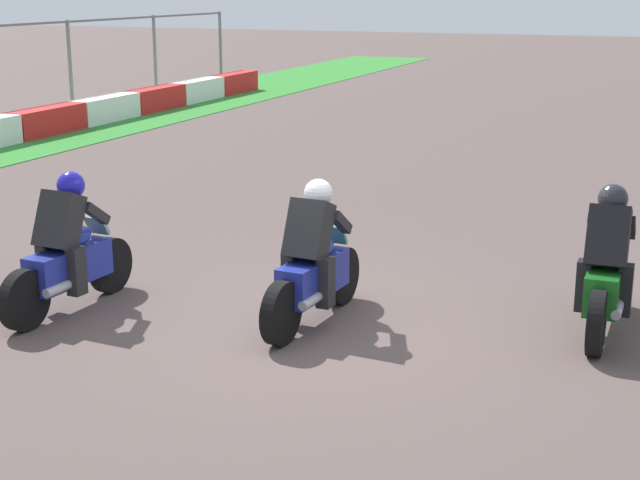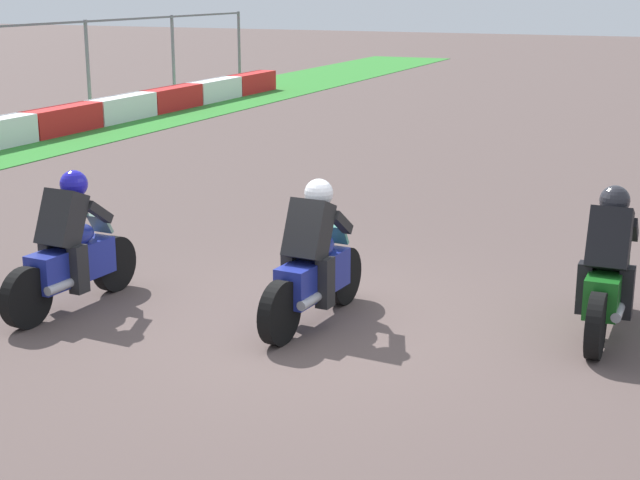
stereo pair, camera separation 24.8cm
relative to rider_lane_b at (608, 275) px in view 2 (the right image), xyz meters
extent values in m
plane|color=brown|center=(-0.92, 2.75, -0.62)|extent=(120.00, 120.00, 0.00)
cube|color=red|center=(8.70, 13.57, -0.30)|extent=(2.36, 0.60, 0.64)
cube|color=white|center=(11.11, 13.57, -0.30)|extent=(2.36, 0.60, 0.64)
cube|color=red|center=(13.51, 13.57, -0.30)|extent=(2.36, 0.60, 0.64)
cube|color=white|center=(15.92, 13.57, -0.30)|extent=(2.36, 0.60, 0.64)
cube|color=red|center=(18.33, 13.57, -0.30)|extent=(2.36, 0.60, 0.64)
cylinder|color=slate|center=(11.96, 15.21, 0.63)|extent=(0.10, 0.10, 2.51)
cylinder|color=slate|center=(16.26, 15.21, 0.63)|extent=(0.10, 0.10, 2.51)
cylinder|color=slate|center=(20.55, 15.21, 0.63)|extent=(0.10, 0.10, 2.51)
cylinder|color=black|center=(0.70, 0.01, -0.30)|extent=(0.64, 0.15, 0.64)
cylinder|color=black|center=(-0.70, -0.01, -0.30)|extent=(0.64, 0.15, 0.64)
cube|color=#165C1A|center=(0.00, 0.00, -0.12)|extent=(1.10, 0.33, 0.40)
ellipsoid|color=#165C1A|center=(0.10, 0.00, 0.18)|extent=(0.48, 0.31, 0.24)
cube|color=red|center=(-0.51, -0.01, -0.10)|extent=(0.06, 0.16, 0.08)
cylinder|color=#A5A5AD|center=(-0.34, -0.16, -0.25)|extent=(0.42, 0.11, 0.10)
cube|color=black|center=(-0.10, 0.00, 0.40)|extent=(0.49, 0.41, 0.66)
sphere|color=#27272D|center=(0.12, 0.00, 0.74)|extent=(0.30, 0.30, 0.30)
cube|color=teal|center=(0.50, 0.01, 0.22)|extent=(0.16, 0.26, 0.23)
cube|color=black|center=(-0.12, 0.20, -0.12)|extent=(0.18, 0.14, 0.52)
cube|color=black|center=(-0.11, -0.20, -0.12)|extent=(0.18, 0.14, 0.52)
cube|color=black|center=(0.28, 0.19, 0.42)|extent=(0.39, 0.11, 0.31)
cube|color=black|center=(0.29, -0.17, 0.42)|extent=(0.39, 0.11, 0.31)
cylinder|color=black|center=(-0.17, 2.78, -0.30)|extent=(0.65, 0.19, 0.64)
cylinder|color=black|center=(-1.56, 2.88, -0.30)|extent=(0.65, 0.19, 0.64)
cube|color=navy|center=(-0.87, 2.83, -0.12)|extent=(1.12, 0.40, 0.40)
ellipsoid|color=navy|center=(-0.77, 2.83, 0.18)|extent=(0.50, 0.33, 0.24)
cube|color=red|center=(-1.38, 2.87, -0.10)|extent=(0.07, 0.16, 0.08)
cylinder|color=#A5A5AD|center=(-1.23, 2.70, -0.25)|extent=(0.43, 0.13, 0.10)
cube|color=black|center=(-0.97, 2.84, 0.40)|extent=(0.51, 0.43, 0.66)
sphere|color=silver|center=(-0.75, 2.82, 0.74)|extent=(0.32, 0.32, 0.30)
cube|color=teal|center=(-0.37, 2.80, 0.22)|extent=(0.17, 0.27, 0.23)
cube|color=black|center=(-0.97, 3.04, -0.12)|extent=(0.19, 0.15, 0.52)
cube|color=black|center=(-1.00, 2.64, -0.12)|extent=(0.19, 0.15, 0.52)
cube|color=black|center=(-0.57, 2.99, 0.42)|extent=(0.39, 0.13, 0.31)
cube|color=black|center=(-0.60, 2.63, 0.42)|extent=(0.39, 0.13, 0.31)
cylinder|color=black|center=(-0.79, 5.38, -0.30)|extent=(0.65, 0.18, 0.64)
cylinder|color=black|center=(-2.19, 5.47, -0.30)|extent=(0.65, 0.18, 0.64)
cube|color=navy|center=(-1.49, 5.43, -0.12)|extent=(1.12, 0.39, 0.40)
ellipsoid|color=navy|center=(-1.39, 5.42, 0.18)|extent=(0.50, 0.33, 0.24)
cube|color=red|center=(-2.00, 5.46, -0.10)|extent=(0.07, 0.16, 0.08)
cylinder|color=#A5A5AD|center=(-1.85, 5.29, -0.25)|extent=(0.43, 0.13, 0.10)
cube|color=black|center=(-1.59, 5.43, 0.40)|extent=(0.51, 0.43, 0.66)
sphere|color=#1E1AB4|center=(-1.37, 5.42, 0.74)|extent=(0.32, 0.32, 0.30)
cube|color=gray|center=(-0.99, 5.39, 0.22)|extent=(0.17, 0.27, 0.23)
cube|color=black|center=(-1.59, 5.63, -0.12)|extent=(0.19, 0.15, 0.52)
cube|color=black|center=(-1.62, 5.24, -0.12)|extent=(0.19, 0.15, 0.52)
cube|color=black|center=(-1.20, 5.59, 0.42)|extent=(0.39, 0.12, 0.31)
cube|color=black|center=(-1.22, 5.23, 0.42)|extent=(0.39, 0.12, 0.31)
camera|label=1|loc=(-9.64, -0.81, 2.81)|focal=53.90mm
camera|label=2|loc=(-9.54, -1.04, 2.81)|focal=53.90mm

